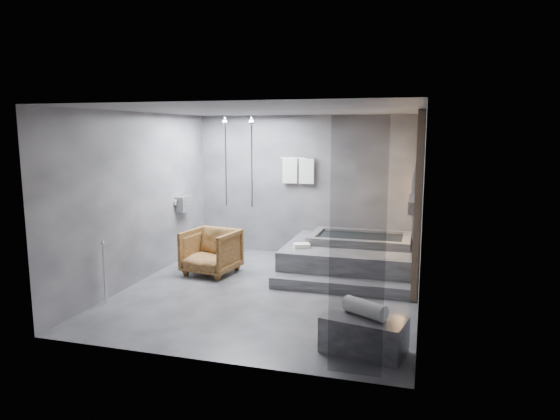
% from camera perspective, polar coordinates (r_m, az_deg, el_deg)
% --- Properties ---
extents(room, '(5.00, 5.04, 2.82)m').
position_cam_1_polar(room, '(7.73, 2.15, 3.36)').
color(room, '#323234').
rests_on(room, ground).
extents(tub_deck, '(2.20, 2.00, 0.50)m').
position_cam_1_polar(tub_deck, '(9.05, 7.99, -5.41)').
color(tub_deck, '#37373A').
rests_on(tub_deck, ground).
extents(tub_step, '(2.20, 0.36, 0.18)m').
position_cam_1_polar(tub_step, '(7.97, 6.76, -8.60)').
color(tub_step, '#37373A').
rests_on(tub_step, ground).
extents(concrete_bench, '(1.01, 0.69, 0.41)m').
position_cam_1_polar(concrete_bench, '(5.92, 9.55, -13.88)').
color(concrete_bench, '#343436').
rests_on(concrete_bench, ground).
extents(driftwood_chair, '(0.97, 0.99, 0.79)m').
position_cam_1_polar(driftwood_chair, '(8.89, -7.88, -4.72)').
color(driftwood_chair, '#422810').
rests_on(driftwood_chair, ground).
extents(rolled_towel, '(0.55, 0.43, 0.19)m').
position_cam_1_polar(rolled_towel, '(5.85, 9.67, -11.01)').
color(rolled_towel, white).
rests_on(rolled_towel, concrete_bench).
extents(deck_towel, '(0.33, 0.29, 0.07)m').
position_cam_1_polar(deck_towel, '(8.63, 2.49, -4.08)').
color(deck_towel, white).
rests_on(deck_towel, tub_deck).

